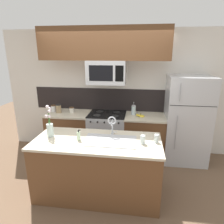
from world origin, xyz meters
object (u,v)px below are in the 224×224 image
object	(u,v)px
storage_jar_short	(72,110)
dish_soap_bottle	(79,136)
drinking_glass	(143,140)
storage_jar_tall	(54,108)
banana_bunch	(141,116)
sink_faucet	(112,123)
flower_vase	(50,128)
stove_range	(107,134)
french_press	(134,110)
storage_jar_medium	(59,108)
spare_glass	(156,138)
microwave	(107,72)
refrigerator	(186,120)

from	to	relation	value
storage_jar_short	dish_soap_bottle	distance (m)	1.43
storage_jar_short	drinking_glass	xyz separation A→B (m)	(1.48, -1.31, 0.01)
dish_soap_bottle	drinking_glass	bearing A→B (deg)	0.78
storage_jar_tall	storage_jar_short	bearing A→B (deg)	-0.79
banana_bunch	sink_faucet	distance (m)	1.08
storage_jar_short	flower_vase	bearing A→B (deg)	-85.99
stove_range	flower_vase	xyz separation A→B (m)	(-0.68, -1.21, 0.59)
stove_range	storage_jar_short	world-z (taller)	storage_jar_short
french_press	dish_soap_bottle	distance (m)	1.54
storage_jar_medium	spare_glass	distance (m)	2.28
storage_jar_short	french_press	bearing A→B (deg)	1.23
sink_faucet	storage_jar_medium	bearing A→B (deg)	141.63
sink_faucet	flower_vase	distance (m)	0.95
storage_jar_short	storage_jar_tall	bearing A→B (deg)	179.21
drinking_glass	flower_vase	xyz separation A→B (m)	(-1.40, 0.07, 0.08)
stove_range	dish_soap_bottle	bearing A→B (deg)	-99.28
dish_soap_bottle	spare_glass	xyz separation A→B (m)	(1.12, 0.08, -0.01)
storage_jar_short	spare_glass	world-z (taller)	spare_glass
stove_range	spare_glass	xyz separation A→B (m)	(0.91, -1.20, 0.51)
storage_jar_medium	french_press	size ratio (longest dim) A/B	0.68
banana_bunch	microwave	bearing A→B (deg)	176.74
stove_range	storage_jar_tall	xyz separation A→B (m)	(-1.17, 0.04, 0.52)
sink_faucet	french_press	bearing A→B (deg)	75.02
stove_range	french_press	distance (m)	0.77
storage_jar_tall	stove_range	bearing A→B (deg)	-1.84
french_press	sink_faucet	bearing A→B (deg)	-104.98
storage_jar_short	dish_soap_bottle	bearing A→B (deg)	-67.06
refrigerator	storage_jar_medium	size ratio (longest dim) A/B	9.42
refrigerator	dish_soap_bottle	bearing A→B (deg)	-143.96
dish_soap_bottle	banana_bunch	bearing A→B (deg)	53.91
refrigerator	storage_jar_medium	bearing A→B (deg)	-179.17
banana_bunch	drinking_glass	world-z (taller)	drinking_glass
stove_range	storage_jar_short	bearing A→B (deg)	177.62
refrigerator	banana_bunch	world-z (taller)	refrigerator
microwave	storage_jar_medium	size ratio (longest dim) A/B	4.08
storage_jar_medium	storage_jar_tall	bearing A→B (deg)	157.98
banana_bunch	french_press	bearing A→B (deg)	140.43
stove_range	drinking_glass	bearing A→B (deg)	-60.66
banana_bunch	sink_faucet	bearing A→B (deg)	-114.23
storage_jar_short	banana_bunch	xyz separation A→B (m)	(1.45, -0.09, -0.03)
storage_jar_tall	storage_jar_medium	distance (m)	0.15
banana_bunch	drinking_glass	xyz separation A→B (m)	(0.03, -1.21, 0.04)
stove_range	microwave	xyz separation A→B (m)	(0.00, -0.02, 1.31)
drinking_glass	storage_jar_tall	bearing A→B (deg)	145.20
stove_range	refrigerator	world-z (taller)	refrigerator
microwave	french_press	size ratio (longest dim) A/B	2.79
stove_range	microwave	distance (m)	1.31
storage_jar_short	french_press	xyz separation A→B (m)	(1.31, 0.03, 0.04)
microwave	storage_jar_medium	bearing A→B (deg)	179.83
microwave	banana_bunch	bearing A→B (deg)	-3.26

